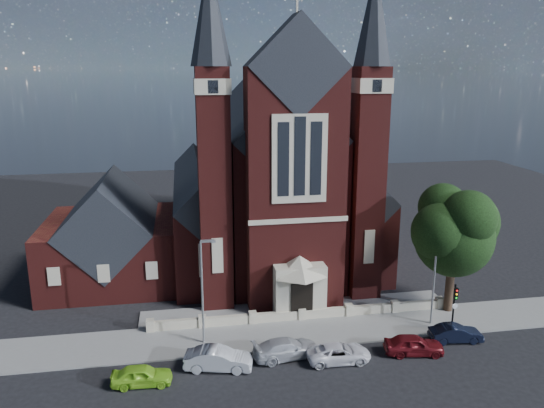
{
  "coord_description": "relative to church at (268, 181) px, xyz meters",
  "views": [
    {
      "loc": [
        -9.05,
        -31.91,
        19.85
      ],
      "look_at": [
        -1.48,
        12.0,
        8.42
      ],
      "focal_mm": 35.0,
      "sensor_mm": 36.0,
      "label": 1
    }
  ],
  "objects": [
    {
      "name": "forecourt_wall",
      "position": [
        0.0,
        -16.44,
        -8.19
      ],
      "size": [
        24.0,
        0.4,
        0.9
      ],
      "primitive_type": "cube",
      "color": "beige",
      "rests_on": "ground"
    },
    {
      "name": "car_silver_a",
      "position": [
        -7.18,
        -22.55,
        -7.43
      ],
      "size": [
        4.82,
        2.52,
        1.51
      ],
      "primitive_type": "imported",
      "rotation": [
        0.0,
        0.0,
        1.36
      ],
      "color": "silver",
      "rests_on": "ground"
    },
    {
      "name": "car_dark_red",
      "position": [
        6.73,
        -22.94,
        -7.47
      ],
      "size": [
        4.43,
        2.34,
        1.44
      ],
      "primitive_type": "imported",
      "rotation": [
        0.0,
        0.0,
        1.41
      ],
      "color": "maroon",
      "rests_on": "ground"
    },
    {
      "name": "car_navy",
      "position": [
        10.6,
        -21.78,
        -7.54
      ],
      "size": [
        4.03,
        1.77,
        1.29
      ],
      "primitive_type": "imported",
      "rotation": [
        0.0,
        0.0,
        1.46
      ],
      "color": "black",
      "rests_on": "ground"
    },
    {
      "name": "street_lamp_left",
      "position": [
        -7.91,
        -18.94,
        -3.59
      ],
      "size": [
        1.16,
        0.22,
        8.09
      ],
      "color": "gray",
      "rests_on": "ground"
    },
    {
      "name": "car_white_suv",
      "position": [
        1.16,
        -22.97,
        -7.56
      ],
      "size": [
        4.55,
        2.2,
        1.25
      ],
      "primitive_type": "imported",
      "rotation": [
        0.0,
        0.0,
        1.54
      ],
      "color": "white",
      "rests_on": "ground"
    },
    {
      "name": "street_lamp_right",
      "position": [
        10.09,
        -18.94,
        -3.59
      ],
      "size": [
        1.16,
        0.22,
        8.09
      ],
      "color": "gray",
      "rests_on": "ground"
    },
    {
      "name": "traffic_signal",
      "position": [
        11.0,
        -20.52,
        -5.6
      ],
      "size": [
        0.28,
        0.42,
        4.0
      ],
      "color": "black",
      "rests_on": "ground"
    },
    {
      "name": "forecourt_paving",
      "position": [
        0.0,
        -14.44,
        -8.19
      ],
      "size": [
        26.0,
        3.0,
        0.14
      ],
      "primitive_type": "cube",
      "color": "slate",
      "rests_on": "ground"
    },
    {
      "name": "parish_hall",
      "position": [
        -16.0,
        -4.94,
        -4.17
      ],
      "size": [
        12.0,
        12.2,
        10.24
      ],
      "color": "#531816",
      "rests_on": "ground"
    },
    {
      "name": "church",
      "position": [
        0.0,
        0.0,
        0.0
      ],
      "size": [
        20.01,
        34.9,
        29.2
      ],
      "color": "#531816",
      "rests_on": "ground"
    },
    {
      "name": "car_silver_b",
      "position": [
        -2.34,
        -21.86,
        -7.49
      ],
      "size": [
        5.07,
        2.74,
        1.4
      ],
      "primitive_type": "imported",
      "rotation": [
        0.0,
        0.0,
        1.74
      ],
      "color": "#AFB1B7",
      "rests_on": "ground"
    },
    {
      "name": "car_lime_van",
      "position": [
        -12.19,
        -23.56,
        -7.52
      ],
      "size": [
        3.95,
        1.72,
        1.33
      ],
      "primitive_type": "imported",
      "rotation": [
        0.0,
        0.0,
        1.53
      ],
      "color": "#91D82B",
      "rests_on": "ground"
    },
    {
      "name": "street_tree",
      "position": [
        12.6,
        -17.23,
        -1.23
      ],
      "size": [
        6.4,
        6.6,
        10.7
      ],
      "color": "black",
      "rests_on": "ground"
    },
    {
      "name": "pavement_strip",
      "position": [
        0.0,
        -18.44,
        -8.19
      ],
      "size": [
        60.0,
        5.0,
        0.12
      ],
      "primitive_type": "cube",
      "color": "slate",
      "rests_on": "ground"
    },
    {
      "name": "ground",
      "position": [
        0.0,
        -7.94,
        -8.19
      ],
      "size": [
        120.0,
        120.0,
        0.0
      ],
      "primitive_type": "plane",
      "color": "black",
      "rests_on": "ground"
    }
  ]
}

